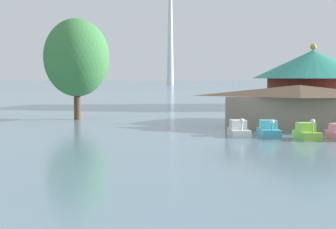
% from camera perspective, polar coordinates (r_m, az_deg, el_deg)
% --- Properties ---
extents(pedal_boat_white, '(2.26, 3.27, 1.58)m').
position_cam_1_polar(pedal_boat_white, '(40.27, 8.52, -1.81)').
color(pedal_boat_white, white).
rests_on(pedal_boat_white, ground).
extents(pedal_boat_cyan, '(2.11, 2.91, 1.50)m').
position_cam_1_polar(pedal_boat_cyan, '(40.42, 12.08, -1.83)').
color(pedal_boat_cyan, '#4CB7CC').
rests_on(pedal_boat_cyan, ground).
extents(pedal_boat_lime, '(2.25, 2.94, 1.71)m').
position_cam_1_polar(pedal_boat_lime, '(39.19, 16.41, -2.11)').
color(pedal_boat_lime, '#8CCC3F').
rests_on(pedal_boat_lime, ground).
extents(boathouse, '(14.58, 5.94, 4.20)m').
position_cam_1_polar(boathouse, '(46.85, 15.50, 1.00)').
color(boathouse, gray).
rests_on(boathouse, ground).
extents(green_roof_pavilion, '(13.16, 13.16, 8.64)m').
position_cam_1_polar(green_roof_pavilion, '(54.56, 17.04, 3.90)').
color(green_roof_pavilion, '#993328').
rests_on(green_roof_pavilion, ground).
extents(shoreline_tree_tall_left, '(7.60, 7.60, 11.78)m').
position_cam_1_polar(shoreline_tree_tall_left, '(56.43, -10.97, 6.74)').
color(shoreline_tree_tall_left, brown).
rests_on(shoreline_tree_tall_left, ground).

